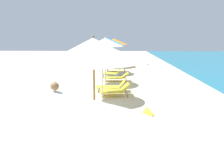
% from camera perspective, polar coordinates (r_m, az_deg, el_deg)
% --- Properties ---
extents(umbrella_second, '(1.92, 1.92, 2.46)m').
position_cam_1_polar(umbrella_second, '(1.55, -15.35, -9.37)').
color(umbrella_second, olive).
rests_on(umbrella_second, ground).
extents(umbrella_third, '(2.13, 2.13, 2.80)m').
position_cam_1_polar(umbrella_third, '(4.56, -5.31, 9.57)').
color(umbrella_third, olive).
rests_on(umbrella_third, ground).
extents(lounger_third_shoreside, '(1.28, 0.83, 0.59)m').
position_cam_1_polar(lounger_third_shoreside, '(6.20, 6.00, -10.34)').
color(lounger_third_shoreside, yellow).
rests_on(lounger_third_shoreside, ground).
extents(umbrella_fourth, '(1.90, 1.90, 2.51)m').
position_cam_1_polar(umbrella_fourth, '(8.20, -2.76, 9.93)').
color(umbrella_fourth, silver).
rests_on(umbrella_fourth, ground).
extents(lounger_fourth_shoreside, '(1.46, 0.83, 0.60)m').
position_cam_1_polar(lounger_fourth_shoreside, '(9.48, 0.99, -1.72)').
color(lounger_fourth_shoreside, yellow).
rests_on(lounger_fourth_shoreside, ground).
extents(umbrella_fifth, '(1.99, 1.99, 2.72)m').
position_cam_1_polar(umbrella_fifth, '(11.22, -1.91, 11.76)').
color(umbrella_fifth, silver).
rests_on(umbrella_fifth, ground).
extents(lounger_fifth_shoreside, '(1.53, 0.62, 0.55)m').
position_cam_1_polar(lounger_fifth_shoreside, '(12.56, 1.36, 1.98)').
color(lounger_fifth_shoreside, yellow).
rests_on(lounger_fifth_shoreside, ground).
extents(lounger_fifth_inland, '(1.50, 0.62, 0.66)m').
position_cam_1_polar(lounger_fifth_inland, '(10.23, 0.08, -0.52)').
color(lounger_fifth_inland, yellow).
rests_on(lounger_fifth_inland, ground).
extents(umbrella_sixth, '(2.25, 2.25, 2.70)m').
position_cam_1_polar(umbrella_sixth, '(14.69, -1.47, 12.11)').
color(umbrella_sixth, silver).
rests_on(umbrella_sixth, ground).
extents(lounger_sixth_shoreside, '(1.63, 0.76, 0.63)m').
position_cam_1_polar(lounger_sixth_shoreside, '(16.02, 1.42, 4.62)').
color(lounger_sixth_shoreside, yellow).
rests_on(lounger_sixth_shoreside, ground).
extents(lounger_sixth_inland, '(1.38, 0.82, 0.65)m').
position_cam_1_polar(lounger_sixth_inland, '(13.75, 0.20, 3.27)').
color(lounger_sixth_inland, yellow).
rests_on(lounger_sixth_inland, ground).
extents(umbrella_farthest, '(2.38, 2.38, 2.60)m').
position_cam_1_polar(umbrella_farthest, '(18.21, 0.61, 11.95)').
color(umbrella_farthest, '#4C4C51').
rests_on(umbrella_farthest, ground).
extents(lounger_farthest_shoreside, '(1.52, 0.98, 0.58)m').
position_cam_1_polar(lounger_farthest_shoreside, '(19.38, 3.68, 6.13)').
color(lounger_farthest_shoreside, yellow).
rests_on(lounger_farthest_shoreside, ground).
extents(beach_ball, '(0.27, 0.27, 0.27)m').
position_cam_1_polar(beach_ball, '(19.87, 10.11, 5.67)').
color(beach_ball, white).
rests_on(beach_ball, ground).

